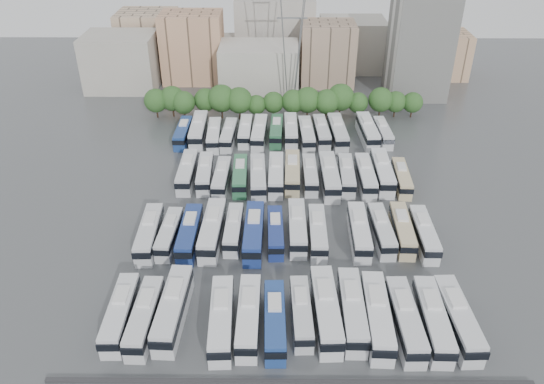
{
  "coord_description": "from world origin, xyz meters",
  "views": [
    {
      "loc": [
        -1.61,
        -73.17,
        50.7
      ],
      "look_at": [
        -2.23,
        3.96,
        3.0
      ],
      "focal_mm": 35.0,
      "sensor_mm": 36.0,
      "label": 1
    }
  ],
  "objects_px": {
    "bus_r0_s6": "(275,321)",
    "bus_r2_s5": "(258,177)",
    "apartment_tower": "(420,44)",
    "bus_r3_s8": "(306,134)",
    "bus_r1_s13": "(424,233)",
    "bus_r3_s7": "(291,130)",
    "bus_r1_s2": "(190,233)",
    "bus_r3_s2": "(214,135)",
    "bus_r2_s4": "(240,175)",
    "bus_r0_s12": "(433,319)",
    "bus_r1_s10": "(359,231)",
    "bus_r0_s4": "(221,319)",
    "bus_r2_s12": "(382,172)",
    "bus_r2_s2": "(205,173)",
    "bus_r2_s6": "(276,174)",
    "bus_r1_s8": "(318,232)",
    "bus_r1_s1": "(169,233)",
    "bus_r0_s7": "(301,312)",
    "bus_r2_s3": "(222,177)",
    "bus_r2_s11": "(366,176)",
    "bus_r3_s0": "(183,133)",
    "bus_r2_s9": "(329,176)",
    "bus_r0_s8": "(326,310)",
    "bus_r1_s4": "(234,229)",
    "bus_r3_s1": "(199,130)",
    "bus_r1_s11": "(381,230)",
    "bus_r3_s3": "(229,135)",
    "bus_r1_s5": "(254,232)",
    "bus_r0_s13": "(458,318)",
    "bus_r1_s12": "(402,230)",
    "bus_r0_s10": "(377,316)",
    "bus_r3_s5": "(259,132)",
    "bus_r2_s7": "(292,172)",
    "bus_r0_s5": "(249,316)",
    "bus_r2_s8": "(310,174)",
    "bus_r2_s13": "(402,178)",
    "bus_r1_s7": "(297,227)",
    "bus_r0_s0": "(121,313)",
    "bus_r3_s6": "(276,131)",
    "bus_r3_s13": "(383,132)",
    "bus_r2_s1": "(187,171)",
    "bus_r0_s11": "(405,320)"
  },
  "relations": [
    {
      "from": "bus_r0_s4",
      "to": "bus_r2_s7",
      "type": "distance_m",
      "value": 38.92
    },
    {
      "from": "bus_r0_s8",
      "to": "bus_r1_s7",
      "type": "relative_size",
      "value": 1.11
    },
    {
      "from": "bus_r2_s2",
      "to": "bus_r1_s1",
      "type": "bearing_deg",
      "value": -102.59
    },
    {
      "from": "bus_r0_s10",
      "to": "bus_r3_s5",
      "type": "xyz_separation_m",
      "value": [
        -16.47,
        54.25,
        -0.13
      ]
    },
    {
      "from": "bus_r1_s8",
      "to": "bus_r3_s2",
      "type": "height_order",
      "value": "bus_r3_s2"
    },
    {
      "from": "bus_r2_s8",
      "to": "bus_r3_s13",
      "type": "relative_size",
      "value": 1.01
    },
    {
      "from": "bus_r1_s8",
      "to": "bus_r1_s10",
      "type": "bearing_deg",
      "value": 2.06
    },
    {
      "from": "bus_r1_s11",
      "to": "bus_r3_s3",
      "type": "bearing_deg",
      "value": 125.57
    },
    {
      "from": "bus_r0_s4",
      "to": "bus_r2_s12",
      "type": "relative_size",
      "value": 0.97
    },
    {
      "from": "bus_r2_s2",
      "to": "bus_r2_s6",
      "type": "height_order",
      "value": "bus_r2_s6"
    },
    {
      "from": "bus_r0_s13",
      "to": "bus_r3_s2",
      "type": "relative_size",
      "value": 1.09
    },
    {
      "from": "bus_r2_s1",
      "to": "bus_r2_s12",
      "type": "distance_m",
      "value": 36.43
    },
    {
      "from": "bus_r1_s11",
      "to": "bus_r2_s4",
      "type": "xyz_separation_m",
      "value": [
        -23.27,
        17.1,
        0.01
      ]
    },
    {
      "from": "bus_r1_s4",
      "to": "bus_r3_s8",
      "type": "bearing_deg",
      "value": 70.35
    },
    {
      "from": "bus_r1_s1",
      "to": "bus_r0_s4",
      "type": "bearing_deg",
      "value": -59.36
    },
    {
      "from": "bus_r2_s12",
      "to": "bus_r3_s6",
      "type": "bearing_deg",
      "value": 138.27
    },
    {
      "from": "bus_r1_s1",
      "to": "bus_r2_s8",
      "type": "bearing_deg",
      "value": 41.76
    },
    {
      "from": "bus_r0_s6",
      "to": "bus_r1_s7",
      "type": "bearing_deg",
      "value": 79.07
    },
    {
      "from": "bus_r0_s5",
      "to": "bus_r2_s11",
      "type": "height_order",
      "value": "bus_r0_s5"
    },
    {
      "from": "apartment_tower",
      "to": "bus_r0_s4",
      "type": "relative_size",
      "value": 1.99
    },
    {
      "from": "bus_r1_s2",
      "to": "bus_r3_s0",
      "type": "xyz_separation_m",
      "value": [
        -6.51,
        36.55,
        -0.11
      ]
    },
    {
      "from": "bus_r1_s10",
      "to": "bus_r1_s13",
      "type": "distance_m",
      "value": 10.06
    },
    {
      "from": "apartment_tower",
      "to": "bus_r3_s3",
      "type": "xyz_separation_m",
      "value": [
        -45.63,
        -28.87,
        -11.21
      ]
    },
    {
      "from": "bus_r2_s11",
      "to": "bus_r3_s8",
      "type": "xyz_separation_m",
      "value": [
        -10.06,
        17.69,
        0.0
      ]
    },
    {
      "from": "bus_r0_s0",
      "to": "bus_r3_s6",
      "type": "height_order",
      "value": "bus_r0_s0"
    },
    {
      "from": "bus_r2_s4",
      "to": "bus_r0_s12",
      "type": "bearing_deg",
      "value": -55.75
    },
    {
      "from": "bus_r3_s2",
      "to": "bus_r3_s7",
      "type": "xyz_separation_m",
      "value": [
        16.4,
        2.22,
        0.08
      ]
    },
    {
      "from": "bus_r1_s10",
      "to": "bus_r2_s9",
      "type": "bearing_deg",
      "value": 102.05
    },
    {
      "from": "bus_r2_s9",
      "to": "bus_r2_s6",
      "type": "bearing_deg",
      "value": 175.04
    },
    {
      "from": "bus_r1_s1",
      "to": "bus_r0_s8",
      "type": "bearing_deg",
      "value": -33.48
    },
    {
      "from": "bus_r1_s2",
      "to": "bus_r3_s1",
      "type": "xyz_separation_m",
      "value": [
        -3.3,
        37.39,
        0.19
      ]
    },
    {
      "from": "bus_r1_s11",
      "to": "bus_r2_s13",
      "type": "xyz_separation_m",
      "value": [
        6.51,
        16.6,
        -0.09
      ]
    },
    {
      "from": "bus_r0_s4",
      "to": "bus_r0_s5",
      "type": "height_order",
      "value": "bus_r0_s4"
    },
    {
      "from": "bus_r0_s7",
      "to": "bus_r3_s5",
      "type": "relative_size",
      "value": 0.89
    },
    {
      "from": "bus_r0_s6",
      "to": "bus_r2_s5",
      "type": "bearing_deg",
      "value": 93.98
    },
    {
      "from": "bus_r1_s12",
      "to": "bus_r2_s6",
      "type": "xyz_separation_m",
      "value": [
        -19.91,
        17.13,
        0.09
      ]
    },
    {
      "from": "bus_r0_s5",
      "to": "bus_r1_s1",
      "type": "bearing_deg",
      "value": 126.82
    },
    {
      "from": "bus_r1_s2",
      "to": "bus_r1_s13",
      "type": "xyz_separation_m",
      "value": [
        36.52,
        0.32,
        -0.07
      ]
    },
    {
      "from": "bus_r0_s6",
      "to": "bus_r3_s1",
      "type": "relative_size",
      "value": 0.89
    },
    {
      "from": "bus_r1_s2",
      "to": "bus_r2_s8",
      "type": "height_order",
      "value": "bus_r1_s2"
    },
    {
      "from": "bus_r0_s11",
      "to": "bus_r3_s1",
      "type": "relative_size",
      "value": 0.95
    },
    {
      "from": "bus_r0_s7",
      "to": "bus_r2_s3",
      "type": "height_order",
      "value": "bus_r2_s3"
    },
    {
      "from": "bus_r1_s13",
      "to": "bus_r3_s7",
      "type": "relative_size",
      "value": 0.96
    },
    {
      "from": "bus_r3_s2",
      "to": "bus_r3_s7",
      "type": "relative_size",
      "value": 0.97
    },
    {
      "from": "apartment_tower",
      "to": "bus_r3_s8",
      "type": "distance_m",
      "value": 42.34
    },
    {
      "from": "bus_r2_s9",
      "to": "bus_r0_s8",
      "type": "bearing_deg",
      "value": -96.35
    },
    {
      "from": "bus_r3_s0",
      "to": "bus_r3_s8",
      "type": "distance_m",
      "value": 26.42
    },
    {
      "from": "bus_r1_s2",
      "to": "bus_r1_s13",
      "type": "bearing_deg",
      "value": 1.13
    },
    {
      "from": "bus_r0_s7",
      "to": "bus_r1_s5",
      "type": "bearing_deg",
      "value": 109.81
    },
    {
      "from": "bus_r0_s4",
      "to": "bus_r1_s13",
      "type": "xyz_separation_m",
      "value": [
        29.92,
        18.61,
        -0.15
      ]
    }
  ]
}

